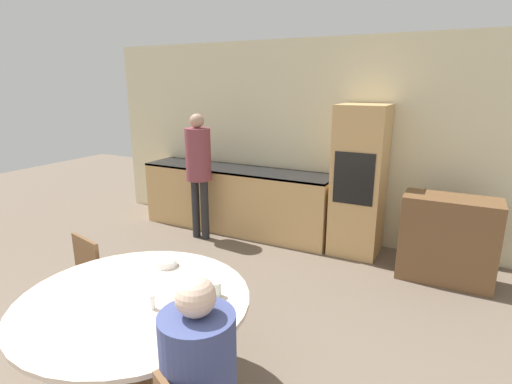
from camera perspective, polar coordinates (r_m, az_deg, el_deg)
name	(u,v)px	position (r m, az deg, el deg)	size (l,w,h in m)	color
wall_back	(331,142)	(5.32, 10.66, 6.98)	(6.94, 0.05, 2.60)	beige
kitchen_counter	(236,198)	(5.67, -2.84, -0.92)	(2.77, 0.60, 0.90)	tan
oven_unit	(359,181)	(4.96, 14.52, 1.52)	(0.57, 0.59, 1.81)	tan
sideboard	(448,240)	(4.68, 25.69, -6.14)	(0.94, 0.45, 0.92)	brown
dining_table	(136,324)	(2.75, -16.74, -17.67)	(1.43, 1.43, 0.77)	brown
chair_far_left	(77,284)	(3.59, -24.18, -11.91)	(0.48, 0.48, 0.85)	brown
person_standing	(198,163)	(5.27, -8.22, 4.15)	(0.33, 0.33, 1.67)	#262628
cup	(216,289)	(2.55, -5.70, -13.67)	(0.07, 0.07, 0.10)	silver
bowl_near	(166,263)	(3.00, -12.73, -9.83)	(0.16, 0.16, 0.05)	white
salt_shaker	(152,302)	(2.49, -14.60, -14.96)	(0.03, 0.03, 0.09)	white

